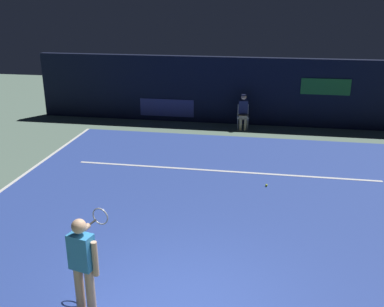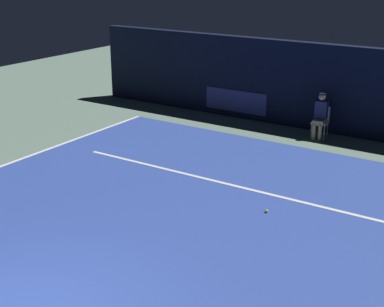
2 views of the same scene
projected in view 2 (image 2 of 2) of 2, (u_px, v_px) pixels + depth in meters
name	position (u px, v px, depth m)	size (l,w,h in m)	color
ground_plane	(191.00, 216.00, 11.53)	(32.83, 32.83, 0.00)	slate
court_surface	(191.00, 216.00, 11.53)	(11.15, 10.55, 0.01)	#2D479E
line_sideline_right	(9.00, 163.00, 14.39)	(0.10, 10.55, 0.01)	white
line_service	(235.00, 186.00, 12.99)	(8.70, 0.10, 0.01)	white
back_wall	(323.00, 88.00, 16.71)	(16.20, 0.33, 2.60)	black
line_judge_on_chair	(320.00, 115.00, 16.18)	(0.47, 0.56, 1.32)	white
tennis_ball	(267.00, 211.00, 11.64)	(0.07, 0.07, 0.07)	#CCE033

